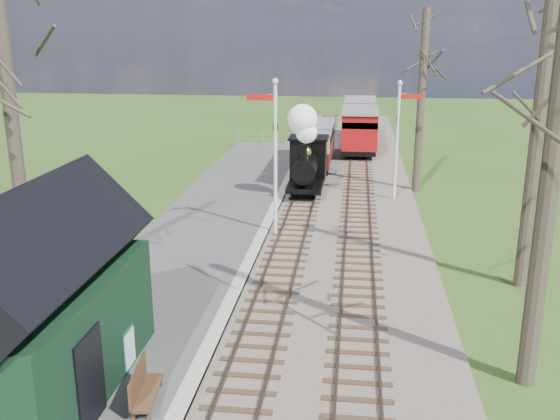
{
  "coord_description": "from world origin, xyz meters",
  "views": [
    {
      "loc": [
        2.35,
        -7.53,
        7.98
      ],
      "look_at": [
        -0.31,
        14.25,
        1.6
      ],
      "focal_mm": 40.0,
      "sensor_mm": 36.0,
      "label": 1
    }
  ],
  "objects_px": {
    "semaphore_far": "(399,132)",
    "red_carriage_a": "(359,130)",
    "bench": "(142,386)",
    "person": "(110,337)",
    "station_shed": "(38,306)",
    "red_carriage_b": "(359,118)",
    "sign_board": "(128,348)",
    "semaphore_near": "(274,147)",
    "locomotive": "(306,154)",
    "coach": "(315,144)"
  },
  "relations": [
    {
      "from": "coach",
      "to": "bench",
      "type": "relative_size",
      "value": 4.73
    },
    {
      "from": "locomotive",
      "to": "red_carriage_a",
      "type": "distance_m",
      "value": 11.22
    },
    {
      "from": "station_shed",
      "to": "sign_board",
      "type": "relative_size",
      "value": 5.94
    },
    {
      "from": "red_carriage_a",
      "to": "red_carriage_b",
      "type": "relative_size",
      "value": 1.0
    },
    {
      "from": "semaphore_near",
      "to": "locomotive",
      "type": "xyz_separation_m",
      "value": [
        0.76,
        6.56,
        -1.55
      ]
    },
    {
      "from": "station_shed",
      "to": "red_carriage_b",
      "type": "height_order",
      "value": "station_shed"
    },
    {
      "from": "semaphore_far",
      "to": "coach",
      "type": "xyz_separation_m",
      "value": [
        -4.37,
        6.62,
        -1.83
      ]
    },
    {
      "from": "semaphore_near",
      "to": "person",
      "type": "distance_m",
      "value": 11.4
    },
    {
      "from": "person",
      "to": "semaphore_near",
      "type": "bearing_deg",
      "value": -24.85
    },
    {
      "from": "station_shed",
      "to": "coach",
      "type": "distance_m",
      "value": 25.01
    },
    {
      "from": "semaphore_near",
      "to": "coach",
      "type": "xyz_separation_m",
      "value": [
        0.77,
        12.62,
        -2.11
      ]
    },
    {
      "from": "red_carriage_a",
      "to": "bench",
      "type": "bearing_deg",
      "value": -98.87
    },
    {
      "from": "coach",
      "to": "red_carriage_b",
      "type": "xyz_separation_m",
      "value": [
        2.6,
        10.34,
        0.15
      ]
    },
    {
      "from": "locomotive",
      "to": "coach",
      "type": "distance_m",
      "value": 6.09
    },
    {
      "from": "red_carriage_a",
      "to": "sign_board",
      "type": "xyz_separation_m",
      "value": [
        -5.41,
        -28.31,
        -0.93
      ]
    },
    {
      "from": "locomotive",
      "to": "bench",
      "type": "height_order",
      "value": "locomotive"
    },
    {
      "from": "station_shed",
      "to": "person",
      "type": "bearing_deg",
      "value": 48.63
    },
    {
      "from": "coach",
      "to": "station_shed",
      "type": "bearing_deg",
      "value": -99.9
    },
    {
      "from": "station_shed",
      "to": "bench",
      "type": "xyz_separation_m",
      "value": [
        2.27,
        -0.18,
        -1.67
      ]
    },
    {
      "from": "locomotive",
      "to": "red_carriage_a",
      "type": "height_order",
      "value": "locomotive"
    },
    {
      "from": "person",
      "to": "sign_board",
      "type": "bearing_deg",
      "value": -107.61
    },
    {
      "from": "red_carriage_a",
      "to": "person",
      "type": "xyz_separation_m",
      "value": [
        -5.85,
        -28.27,
        -0.7
      ]
    },
    {
      "from": "sign_board",
      "to": "semaphore_near",
      "type": "bearing_deg",
      "value": 79.34
    },
    {
      "from": "person",
      "to": "semaphore_far",
      "type": "bearing_deg",
      "value": -36.33
    },
    {
      "from": "sign_board",
      "to": "person",
      "type": "height_order",
      "value": "person"
    },
    {
      "from": "station_shed",
      "to": "semaphore_far",
      "type": "distance_m",
      "value": 20.01
    },
    {
      "from": "semaphore_far",
      "to": "sign_board",
      "type": "xyz_separation_m",
      "value": [
        -7.19,
        -16.85,
        -2.62
      ]
    },
    {
      "from": "locomotive",
      "to": "red_carriage_a",
      "type": "xyz_separation_m",
      "value": [
        2.61,
        10.9,
        -0.41
      ]
    },
    {
      "from": "semaphore_far",
      "to": "red_carriage_a",
      "type": "relative_size",
      "value": 0.99
    },
    {
      "from": "coach",
      "to": "semaphore_far",
      "type": "bearing_deg",
      "value": -56.55
    },
    {
      "from": "station_shed",
      "to": "coach",
      "type": "relative_size",
      "value": 0.88
    },
    {
      "from": "sign_board",
      "to": "bench",
      "type": "height_order",
      "value": "sign_board"
    },
    {
      "from": "station_shed",
      "to": "red_carriage_a",
      "type": "xyz_separation_m",
      "value": [
        6.9,
        29.46,
        -0.61
      ]
    },
    {
      "from": "semaphore_far",
      "to": "red_carriage_b",
      "type": "height_order",
      "value": "semaphore_far"
    },
    {
      "from": "locomotive",
      "to": "person",
      "type": "relative_size",
      "value": 2.93
    },
    {
      "from": "sign_board",
      "to": "bench",
      "type": "relative_size",
      "value": 0.7
    },
    {
      "from": "semaphore_far",
      "to": "locomotive",
      "type": "distance_m",
      "value": 4.6
    },
    {
      "from": "semaphore_near",
      "to": "semaphore_far",
      "type": "height_order",
      "value": "semaphore_near"
    },
    {
      "from": "locomotive",
      "to": "person",
      "type": "distance_m",
      "value": 17.7
    },
    {
      "from": "red_carriage_a",
      "to": "sign_board",
      "type": "bearing_deg",
      "value": -100.82
    },
    {
      "from": "station_shed",
      "to": "red_carriage_b",
      "type": "distance_m",
      "value": 35.64
    },
    {
      "from": "locomotive",
      "to": "coach",
      "type": "xyz_separation_m",
      "value": [
        0.01,
        6.06,
        -0.55
      ]
    },
    {
      "from": "semaphore_near",
      "to": "station_shed",
      "type": "bearing_deg",
      "value": -106.38
    },
    {
      "from": "semaphore_far",
      "to": "red_carriage_b",
      "type": "distance_m",
      "value": 17.13
    },
    {
      "from": "station_shed",
      "to": "locomotive",
      "type": "xyz_separation_m",
      "value": [
        4.29,
        18.56,
        -0.2
      ]
    },
    {
      "from": "red_carriage_b",
      "to": "sign_board",
      "type": "bearing_deg",
      "value": -99.09
    },
    {
      "from": "station_shed",
      "to": "red_carriage_a",
      "type": "height_order",
      "value": "station_shed"
    },
    {
      "from": "bench",
      "to": "person",
      "type": "height_order",
      "value": "person"
    },
    {
      "from": "red_carriage_a",
      "to": "station_shed",
      "type": "bearing_deg",
      "value": -103.18
    },
    {
      "from": "semaphore_far",
      "to": "sign_board",
      "type": "distance_m",
      "value": 18.51
    }
  ]
}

